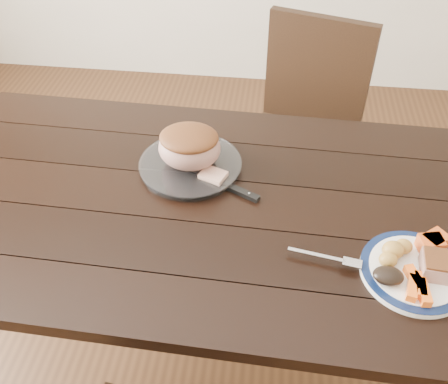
# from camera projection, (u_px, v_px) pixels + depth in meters

# --- Properties ---
(ground) EXTENTS (4.00, 4.00, 0.00)m
(ground) POSITION_uv_depth(u_px,v_px,m) (204.00, 343.00, 1.88)
(ground) COLOR #472B16
(ground) RESTS_ON ground
(dining_table) EXTENTS (1.62, 0.94, 0.75)m
(dining_table) POSITION_uv_depth(u_px,v_px,m) (197.00, 222.00, 1.44)
(dining_table) COLOR black
(dining_table) RESTS_ON ground
(chair_far) EXTENTS (0.53, 0.54, 0.93)m
(chair_far) POSITION_uv_depth(u_px,v_px,m) (304.00, 124.00, 2.04)
(chair_far) COLOR black
(chair_far) RESTS_ON ground
(dinner_plate) EXTENTS (0.25, 0.25, 0.02)m
(dinner_plate) POSITION_uv_depth(u_px,v_px,m) (414.00, 272.00, 1.18)
(dinner_plate) COLOR white
(dinner_plate) RESTS_ON dining_table
(plate_rim) EXTENTS (0.25, 0.25, 0.02)m
(plate_rim) POSITION_uv_depth(u_px,v_px,m) (414.00, 270.00, 1.17)
(plate_rim) COLOR #0B183B
(plate_rim) RESTS_ON dinner_plate
(serving_platter) EXTENTS (0.29, 0.29, 0.02)m
(serving_platter) POSITION_uv_depth(u_px,v_px,m) (191.00, 166.00, 1.47)
(serving_platter) COLOR white
(serving_platter) RESTS_ON dining_table
(pork_slice) EXTENTS (0.10, 0.08, 0.04)m
(pork_slice) POSITION_uv_depth(u_px,v_px,m) (442.00, 267.00, 1.15)
(pork_slice) COLOR #AD7969
(pork_slice) RESTS_ON dinner_plate
(roasted_potatoes) EXTENTS (0.08, 0.09, 0.04)m
(roasted_potatoes) POSITION_uv_depth(u_px,v_px,m) (394.00, 252.00, 1.18)
(roasted_potatoes) COLOR gold
(roasted_potatoes) RESTS_ON dinner_plate
(carrot_batons) EXTENTS (0.05, 0.11, 0.02)m
(carrot_batons) POSITION_uv_depth(u_px,v_px,m) (418.00, 286.00, 1.12)
(carrot_batons) COLOR orange
(carrot_batons) RESTS_ON dinner_plate
(pumpkin_wedges) EXTENTS (0.08, 0.07, 0.04)m
(pumpkin_wedges) POSITION_uv_depth(u_px,v_px,m) (433.00, 243.00, 1.20)
(pumpkin_wedges) COLOR #F9581B
(pumpkin_wedges) RESTS_ON dinner_plate
(dark_mushroom) EXTENTS (0.07, 0.05, 0.03)m
(dark_mushroom) POSITION_uv_depth(u_px,v_px,m) (388.00, 276.00, 1.13)
(dark_mushroom) COLOR black
(dark_mushroom) RESTS_ON dinner_plate
(fork) EXTENTS (0.18, 0.05, 0.00)m
(fork) POSITION_uv_depth(u_px,v_px,m) (330.00, 258.00, 1.19)
(fork) COLOR silver
(fork) RESTS_ON dinner_plate
(roast_joint) EXTENTS (0.18, 0.15, 0.12)m
(roast_joint) POSITION_uv_depth(u_px,v_px,m) (190.00, 148.00, 1.42)
(roast_joint) COLOR #A67265
(roast_joint) RESTS_ON serving_platter
(cut_slice) EXTENTS (0.09, 0.08, 0.02)m
(cut_slice) POSITION_uv_depth(u_px,v_px,m) (213.00, 176.00, 1.41)
(cut_slice) COLOR tan
(cut_slice) RESTS_ON serving_platter
(carving_knife) EXTENTS (0.30, 0.16, 0.01)m
(carving_knife) POSITION_uv_depth(u_px,v_px,m) (228.00, 187.00, 1.40)
(carving_knife) COLOR silver
(carving_knife) RESTS_ON dining_table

